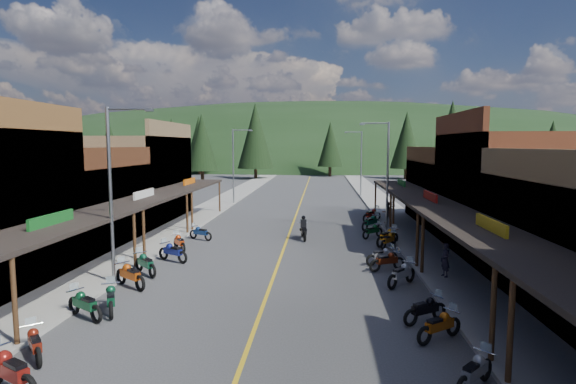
% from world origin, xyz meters
% --- Properties ---
extents(ground, '(220.00, 220.00, 0.00)m').
position_xyz_m(ground, '(0.00, 0.00, 0.00)').
color(ground, '#38383A').
rests_on(ground, ground).
extents(centerline, '(0.15, 90.00, 0.01)m').
position_xyz_m(centerline, '(0.00, 20.00, 0.01)').
color(centerline, gold).
rests_on(centerline, ground).
extents(sidewalk_west, '(3.40, 94.00, 0.15)m').
position_xyz_m(sidewalk_west, '(-8.70, 20.00, 0.07)').
color(sidewalk_west, gray).
rests_on(sidewalk_west, ground).
extents(sidewalk_east, '(3.40, 94.00, 0.15)m').
position_xyz_m(sidewalk_east, '(8.70, 20.00, 0.07)').
color(sidewalk_east, gray).
rests_on(sidewalk_east, ground).
extents(shop_west_2, '(10.90, 9.00, 6.20)m').
position_xyz_m(shop_west_2, '(-13.75, 1.70, 2.53)').
color(shop_west_2, '#3F2111').
rests_on(shop_west_2, ground).
extents(shop_west_3, '(10.90, 10.20, 8.20)m').
position_xyz_m(shop_west_3, '(-13.78, 11.30, 3.52)').
color(shop_west_3, brown).
rests_on(shop_west_3, ground).
extents(shop_east_2, '(10.90, 9.00, 8.20)m').
position_xyz_m(shop_east_2, '(13.78, 1.70, 3.52)').
color(shop_east_2, '#562B19').
rests_on(shop_east_2, ground).
extents(shop_east_3, '(10.90, 10.20, 6.20)m').
position_xyz_m(shop_east_3, '(13.75, 11.30, 2.53)').
color(shop_east_3, '#4C2D16').
rests_on(shop_east_3, ground).
extents(streetlight_0, '(2.16, 0.18, 8.00)m').
position_xyz_m(streetlight_0, '(-6.95, -6.00, 4.46)').
color(streetlight_0, gray).
rests_on(streetlight_0, ground).
extents(streetlight_1, '(2.16, 0.18, 8.00)m').
position_xyz_m(streetlight_1, '(-6.95, 22.00, 4.46)').
color(streetlight_1, gray).
rests_on(streetlight_1, ground).
extents(streetlight_2, '(2.16, 0.18, 8.00)m').
position_xyz_m(streetlight_2, '(6.95, 8.00, 4.46)').
color(streetlight_2, gray).
rests_on(streetlight_2, ground).
extents(streetlight_3, '(2.16, 0.18, 8.00)m').
position_xyz_m(streetlight_3, '(6.95, 30.00, 4.46)').
color(streetlight_3, gray).
rests_on(streetlight_3, ground).
extents(ridge_hill, '(310.00, 140.00, 60.00)m').
position_xyz_m(ridge_hill, '(0.00, 135.00, 0.00)').
color(ridge_hill, black).
rests_on(ridge_hill, ground).
extents(pine_0, '(5.04, 5.04, 11.00)m').
position_xyz_m(pine_0, '(-40.00, 62.00, 6.48)').
color(pine_0, black).
rests_on(pine_0, ground).
extents(pine_1, '(5.88, 5.88, 12.50)m').
position_xyz_m(pine_1, '(-24.00, 70.00, 7.24)').
color(pine_1, black).
rests_on(pine_1, ground).
extents(pine_2, '(6.72, 6.72, 14.00)m').
position_xyz_m(pine_2, '(-10.00, 58.00, 7.99)').
color(pine_2, black).
rests_on(pine_2, ground).
extents(pine_3, '(5.04, 5.04, 11.00)m').
position_xyz_m(pine_3, '(4.00, 66.00, 6.48)').
color(pine_3, black).
rests_on(pine_3, ground).
extents(pine_4, '(5.88, 5.88, 12.50)m').
position_xyz_m(pine_4, '(18.00, 60.00, 7.24)').
color(pine_4, black).
rests_on(pine_4, ground).
extents(pine_5, '(6.72, 6.72, 14.00)m').
position_xyz_m(pine_5, '(34.00, 72.00, 7.99)').
color(pine_5, black).
rests_on(pine_5, ground).
extents(pine_6, '(5.04, 5.04, 11.00)m').
position_xyz_m(pine_6, '(46.00, 64.00, 6.48)').
color(pine_6, black).
rests_on(pine_6, ground).
extents(pine_7, '(5.88, 5.88, 12.50)m').
position_xyz_m(pine_7, '(-32.00, 76.00, 7.24)').
color(pine_7, black).
rests_on(pine_7, ground).
extents(pine_8, '(4.48, 4.48, 10.00)m').
position_xyz_m(pine_8, '(-22.00, 40.00, 5.98)').
color(pine_8, black).
rests_on(pine_8, ground).
extents(pine_9, '(4.93, 4.93, 10.80)m').
position_xyz_m(pine_9, '(24.00, 45.00, 6.38)').
color(pine_9, black).
rests_on(pine_9, ground).
extents(pine_10, '(5.38, 5.38, 11.60)m').
position_xyz_m(pine_10, '(-18.00, 50.00, 6.78)').
color(pine_10, black).
rests_on(pine_10, ground).
extents(pine_11, '(5.82, 5.82, 12.40)m').
position_xyz_m(pine_11, '(20.00, 38.00, 7.19)').
color(pine_11, black).
rests_on(pine_11, ground).
extents(bike_west_1, '(2.41, 1.75, 1.32)m').
position_xyz_m(bike_west_1, '(-5.60, -14.90, 0.66)').
color(bike_west_1, maroon).
rests_on(bike_west_1, ground).
extents(bike_west_2, '(1.69, 1.80, 1.06)m').
position_xyz_m(bike_west_2, '(-6.18, -13.05, 0.53)').
color(bike_west_2, maroon).
rests_on(bike_west_2, ground).
extents(bike_west_3, '(2.13, 1.68, 1.19)m').
position_xyz_m(bike_west_3, '(-6.33, -9.94, 0.59)').
color(bike_west_3, '#0E4726').
rests_on(bike_west_3, ground).
extents(bike_west_4, '(1.52, 2.16, 1.18)m').
position_xyz_m(bike_west_4, '(-5.66, -9.27, 0.59)').
color(bike_west_4, '#0E482B').
rests_on(bike_west_4, ground).
extents(bike_west_5, '(2.22, 1.91, 1.27)m').
position_xyz_m(bike_west_5, '(-6.19, -6.33, 0.63)').
color(bike_west_5, '#BB480D').
rests_on(bike_west_5, ground).
extents(bike_west_6, '(2.03, 2.02, 1.23)m').
position_xyz_m(bike_west_6, '(-6.29, -4.32, 0.61)').
color(bike_west_6, '#0E492F').
rests_on(bike_west_6, ground).
extents(bike_west_7, '(2.18, 1.65, 1.20)m').
position_xyz_m(bike_west_7, '(-5.77, -1.81, 0.60)').
color(bike_west_7, navy).
rests_on(bike_west_7, ground).
extents(bike_west_8, '(1.68, 2.00, 1.13)m').
position_xyz_m(bike_west_8, '(-6.21, 0.70, 0.57)').
color(bike_west_8, red).
rests_on(bike_west_8, ground).
extents(bike_west_9, '(1.96, 1.44, 1.08)m').
position_xyz_m(bike_west_9, '(-5.77, 3.84, 0.54)').
color(bike_west_9, navy).
rests_on(bike_west_9, ground).
extents(bike_east_2, '(1.73, 1.78, 1.06)m').
position_xyz_m(bike_east_2, '(6.27, -13.81, 0.53)').
color(bike_east_2, gray).
rests_on(bike_east_2, ground).
extents(bike_east_3, '(1.96, 1.67, 1.11)m').
position_xyz_m(bike_east_3, '(6.13, -10.88, 0.56)').
color(bike_east_3, '#AA4F0C').
rests_on(bike_east_3, ground).
extents(bike_east_4, '(1.97, 1.57, 1.10)m').
position_xyz_m(bike_east_4, '(6.00, -9.41, 0.55)').
color(bike_east_4, black).
rests_on(bike_east_4, ground).
extents(bike_east_5, '(1.92, 2.05, 1.21)m').
position_xyz_m(bike_east_5, '(5.91, -5.17, 0.60)').
color(bike_east_5, gray).
rests_on(bike_east_5, ground).
extents(bike_east_6, '(2.06, 1.44, 1.13)m').
position_xyz_m(bike_east_6, '(5.61, -2.75, 0.56)').
color(bike_east_6, '#62200D').
rests_on(bike_east_6, ground).
extents(bike_east_7, '(1.96, 1.38, 1.07)m').
position_xyz_m(bike_east_7, '(5.51, -1.61, 0.54)').
color(bike_east_7, '#A4A3A9').
rests_on(bike_east_7, ground).
extents(bike_east_8, '(1.61, 1.94, 1.10)m').
position_xyz_m(bike_east_8, '(6.44, 2.40, 0.55)').
color(bike_east_8, '#B8680D').
rests_on(bike_east_8, ground).
extents(bike_east_9, '(2.05, 2.15, 1.27)m').
position_xyz_m(bike_east_9, '(6.46, 2.98, 0.64)').
color(bike_east_9, '#BB720D').
rests_on(bike_east_9, ground).
extents(bike_east_10, '(1.86, 1.82, 1.11)m').
position_xyz_m(bike_east_10, '(5.79, 5.27, 0.56)').
color(bike_east_10, '#0C3F19').
rests_on(bike_east_10, ground).
extents(bike_east_11, '(2.00, 2.18, 1.27)m').
position_xyz_m(bike_east_11, '(6.01, 8.29, 0.64)').
color(bike_east_11, '#0D432C').
rests_on(bike_east_11, ground).
extents(bike_east_12, '(2.07, 2.10, 1.26)m').
position_xyz_m(bike_east_12, '(6.47, 11.98, 0.63)').
color(bike_east_12, maroon).
rests_on(bike_east_12, ground).
extents(rider_on_bike, '(1.04, 2.29, 1.69)m').
position_xyz_m(rider_on_bike, '(1.10, 4.50, 0.68)').
color(rider_on_bike, black).
rests_on(rider_on_bike, ground).
extents(pedestrian_east_a, '(0.54, 0.67, 1.61)m').
position_xyz_m(pedestrian_east_a, '(8.12, -4.05, 0.96)').
color(pedestrian_east_a, '#231F2E').
rests_on(pedestrian_east_a, sidewalk_east).
extents(pedestrian_east_b, '(0.93, 0.70, 1.70)m').
position_xyz_m(pedestrian_east_b, '(7.51, 10.64, 1.00)').
color(pedestrian_east_b, brown).
rests_on(pedestrian_east_b, sidewalk_east).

